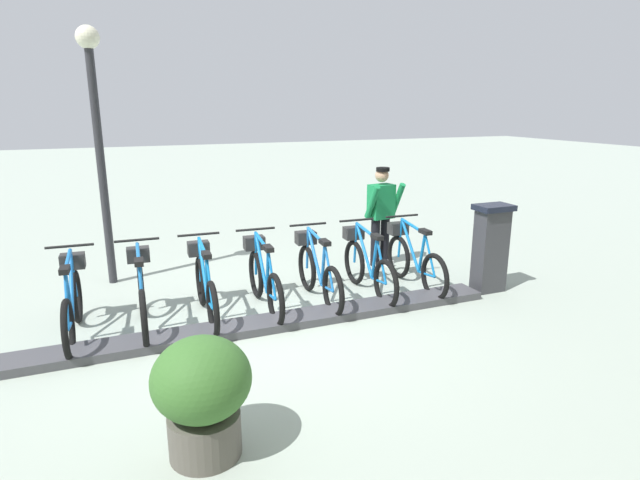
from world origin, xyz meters
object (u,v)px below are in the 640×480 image
object	(u,v)px
bike_docked_5	(142,293)
bike_docked_6	(72,302)
payment_kiosk	(490,247)
lamp_post	(96,119)
worker_near_rack	(381,213)
bike_docked_2	(317,271)
bike_docked_0	(413,259)
planter_bush	(202,392)
bike_docked_4	(205,285)
bike_docked_3	(264,278)
bike_docked_1	(367,265)

from	to	relation	value
bike_docked_5	bike_docked_6	world-z (taller)	same
payment_kiosk	lamp_post	bearing A→B (deg)	64.19
payment_kiosk	worker_near_rack	xyz separation A→B (m)	(1.67, 0.88, 0.24)
bike_docked_2	lamp_post	world-z (taller)	lamp_post
bike_docked_0	planter_bush	bearing A→B (deg)	127.41
planter_bush	payment_kiosk	bearing A→B (deg)	-64.33
bike_docked_0	bike_docked_4	world-z (taller)	same
planter_bush	lamp_post	bearing A→B (deg)	7.23
bike_docked_6	lamp_post	bearing A→B (deg)	-13.28
bike_docked_2	planter_bush	size ratio (longest dim) A/B	1.77
bike_docked_3	bike_docked_2	bearing A→B (deg)	-90.00
payment_kiosk	bike_docked_1	world-z (taller)	payment_kiosk
payment_kiosk	bike_docked_6	world-z (taller)	payment_kiosk
bike_docked_3	bike_docked_6	xyz separation A→B (m)	(0.00, 2.30, 0.00)
bike_docked_2	worker_near_rack	distance (m)	1.98
bike_docked_0	bike_docked_3	distance (m)	2.30
bike_docked_6	worker_near_rack	bearing A→B (deg)	-76.72
bike_docked_3	bike_docked_6	world-z (taller)	same
bike_docked_0	bike_docked_3	xyz separation A→B (m)	(0.00, 2.30, 0.00)
bike_docked_6	bike_docked_0	bearing A→B (deg)	-90.00
bike_docked_2	bike_docked_4	bearing A→B (deg)	90.00
bike_docked_4	bike_docked_5	bearing A→B (deg)	90.00
bike_docked_6	worker_near_rack	size ratio (longest dim) A/B	1.04
bike_docked_2	bike_docked_3	size ratio (longest dim) A/B	1.00
bike_docked_0	bike_docked_5	size ratio (longest dim) A/B	1.00
bike_docked_0	lamp_post	distance (m)	4.99
bike_docked_6	planter_bush	world-z (taller)	bike_docked_6
bike_docked_6	bike_docked_5	bearing A→B (deg)	-90.00
bike_docked_2	worker_near_rack	world-z (taller)	worker_near_rack
bike_docked_6	payment_kiosk	bearing A→B (deg)	-95.91
payment_kiosk	planter_bush	xyz separation A→B (m)	(-2.16, 4.50, -0.12)
bike_docked_0	bike_docked_6	size ratio (longest dim) A/B	1.00
bike_docked_6	bike_docked_4	bearing A→B (deg)	-90.00
bike_docked_2	planter_bush	bearing A→B (deg)	143.28
bike_docked_2	payment_kiosk	bearing A→B (deg)	-103.10
bike_docked_3	payment_kiosk	bearing A→B (deg)	-100.05
worker_near_rack	planter_bush	xyz separation A→B (m)	(-3.83, 3.62, -0.37)
bike_docked_4	bike_docked_6	world-z (taller)	same
bike_docked_0	bike_docked_4	size ratio (longest dim) A/B	1.00
payment_kiosk	lamp_post	world-z (taller)	lamp_post
bike_docked_3	lamp_post	distance (m)	3.33
bike_docked_3	planter_bush	distance (m)	3.02
bike_docked_0	lamp_post	xyz separation A→B (m)	(1.89, 4.16, 2.02)
bike_docked_4	worker_near_rack	xyz separation A→B (m)	(1.10, -3.11, 0.48)
bike_docked_0	bike_docked_4	distance (m)	3.07
planter_bush	bike_docked_5	bearing A→B (deg)	5.52
payment_kiosk	bike_docked_4	bearing A→B (deg)	81.85
bike_docked_3	lamp_post	size ratio (longest dim) A/B	0.47
lamp_post	payment_kiosk	bearing A→B (deg)	-115.81
planter_bush	bike_docked_4	bearing A→B (deg)	-10.44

